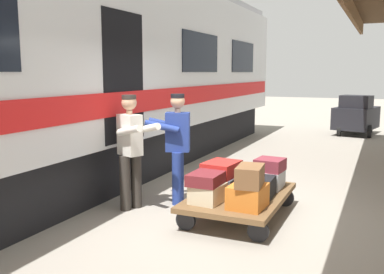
{
  "coord_description": "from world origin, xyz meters",
  "views": [
    {
      "loc": [
        -1.72,
        5.69,
        2.03
      ],
      "look_at": [
        0.64,
        0.39,
        1.15
      ],
      "focal_mm": 40.14,
      "sensor_mm": 36.0,
      "label": 1
    }
  ],
  "objects": [
    {
      "name": "ground_plane",
      "position": [
        0.0,
        0.0,
        0.0
      ],
      "size": [
        60.0,
        60.0,
        0.0
      ],
      "primitive_type": "plane",
      "color": "gray"
    },
    {
      "name": "train_car",
      "position": [
        3.47,
        0.0,
        2.06
      ],
      "size": [
        3.02,
        17.39,
        4.0
      ],
      "color": "silver",
      "rests_on": "ground_plane"
    },
    {
      "name": "luggage_cart",
      "position": [
        0.04,
        0.09,
        0.29
      ],
      "size": [
        1.23,
        1.91,
        0.33
      ],
      "color": "brown",
      "rests_on": "ground_plane"
    },
    {
      "name": "suitcase_slate_roller",
      "position": [
        0.32,
        0.09,
        0.45
      ],
      "size": [
        0.45,
        0.57,
        0.24
      ],
      "primitive_type": "cube",
      "rotation": [
        0.0,
        0.0,
        -0.01
      ],
      "color": "#4C515B",
      "rests_on": "luggage_cart"
    },
    {
      "name": "suitcase_teal_softside",
      "position": [
        0.32,
        -0.43,
        0.46
      ],
      "size": [
        0.45,
        0.63,
        0.25
      ],
      "primitive_type": "cube",
      "rotation": [
        0.0,
        0.0,
        -0.13
      ],
      "color": "#1E666B",
      "rests_on": "luggage_cart"
    },
    {
      "name": "suitcase_black_hardshell",
      "position": [
        -0.23,
        0.09,
        0.47
      ],
      "size": [
        0.4,
        0.48,
        0.27
      ],
      "primitive_type": "cube",
      "rotation": [
        0.0,
        0.0,
        0.03
      ],
      "color": "black",
      "rests_on": "luggage_cart"
    },
    {
      "name": "suitcase_gray_aluminum",
      "position": [
        -0.23,
        -0.43,
        0.46
      ],
      "size": [
        0.41,
        0.51,
        0.26
      ],
      "primitive_type": "cube",
      "rotation": [
        0.0,
        0.0,
        -0.01
      ],
      "color": "#9EA0A5",
      "rests_on": "luggage_cart"
    },
    {
      "name": "suitcase_orange_carryall",
      "position": [
        -0.23,
        0.62,
        0.48
      ],
      "size": [
        0.45,
        0.51,
        0.29
      ],
      "primitive_type": "cube",
      "rotation": [
        0.0,
        0.0,
        -0.04
      ],
      "color": "#CC6B23",
      "rests_on": "luggage_cart"
    },
    {
      "name": "suitcase_cream_canvas",
      "position": [
        0.32,
        0.62,
        0.45
      ],
      "size": [
        0.41,
        0.49,
        0.24
      ],
      "primitive_type": "cube",
      "rotation": [
        0.0,
        0.0,
        -0.08
      ],
      "color": "beige",
      "rests_on": "luggage_cart"
    },
    {
      "name": "suitcase_red_plastic",
      "position": [
        0.31,
        0.11,
        0.68
      ],
      "size": [
        0.48,
        0.58,
        0.2
      ],
      "primitive_type": "cube",
      "rotation": [
        0.0,
        0.0,
        -0.1
      ],
      "color": "#AD231E",
      "rests_on": "suitcase_slate_roller"
    },
    {
      "name": "suitcase_brown_leather",
      "position": [
        -0.26,
        0.65,
        0.75
      ],
      "size": [
        0.35,
        0.5,
        0.26
      ],
      "primitive_type": "cube",
      "rotation": [
        0.0,
        0.0,
        0.11
      ],
      "color": "brown",
      "rests_on": "suitcase_orange_carryall"
    },
    {
      "name": "suitcase_maroon_trunk",
      "position": [
        0.34,
        0.59,
        0.65
      ],
      "size": [
        0.4,
        0.55,
        0.15
      ],
      "primitive_type": "cube",
      "rotation": [
        0.0,
        0.0,
        -0.01
      ],
      "color": "maroon",
      "rests_on": "suitcase_cream_canvas"
    },
    {
      "name": "suitcase_burgundy_valise",
      "position": [
        -0.25,
        -0.41,
        0.68
      ],
      "size": [
        0.42,
        0.43,
        0.18
      ],
      "primitive_type": "cube",
      "rotation": [
        0.0,
        0.0,
        -0.09
      ],
      "color": "maroon",
      "rests_on": "suitcase_gray_aluminum"
    },
    {
      "name": "porter_in_overalls",
      "position": [
        1.16,
        -0.17,
        0.93
      ],
      "size": [
        0.73,
        0.57,
        1.7
      ],
      "color": "navy",
      "rests_on": "ground_plane"
    },
    {
      "name": "porter_by_door",
      "position": [
        1.63,
        0.39,
        0.93
      ],
      "size": [
        0.74,
        0.6,
        1.7
      ],
      "color": "#332D28",
      "rests_on": "ground_plane"
    },
    {
      "name": "baggage_tug",
      "position": [
        -0.93,
        -9.2,
        0.63
      ],
      "size": [
        1.44,
        1.9,
        1.3
      ],
      "color": "black",
      "rests_on": "ground_plane"
    }
  ]
}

